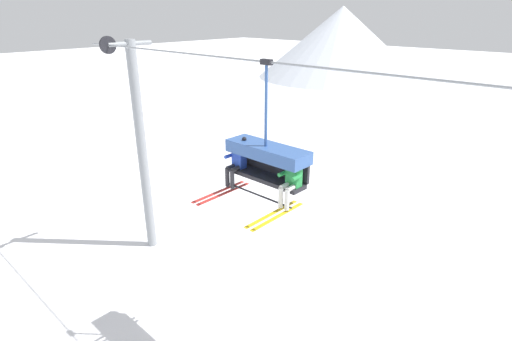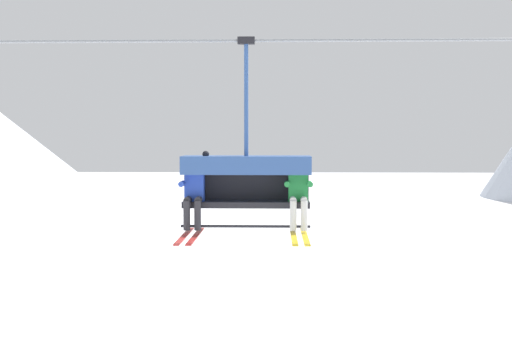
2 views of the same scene
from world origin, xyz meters
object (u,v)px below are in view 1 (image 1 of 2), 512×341
Objects in this scene: lift_tower_near at (141,146)px; chairlift_chair at (268,156)px; skier_green at (290,181)px; skier_blue at (236,162)px.

lift_tower_near reaches higher than chairlift_chair.
lift_tower_near is 6.94m from chairlift_chair.
skier_green is (7.61, -0.93, 1.12)m from lift_tower_near.
skier_green is at bearing -6.96° from lift_tower_near.
lift_tower_near is 4.76× the size of skier_blue.
skier_blue reaches higher than skier_green.
skier_blue is at bearing -8.89° from lift_tower_near.
skier_green is at bearing -0.23° from skier_blue.
lift_tower_near is at bearing 174.01° from chairlift_chair.
lift_tower_near is 4.76× the size of skier_green.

